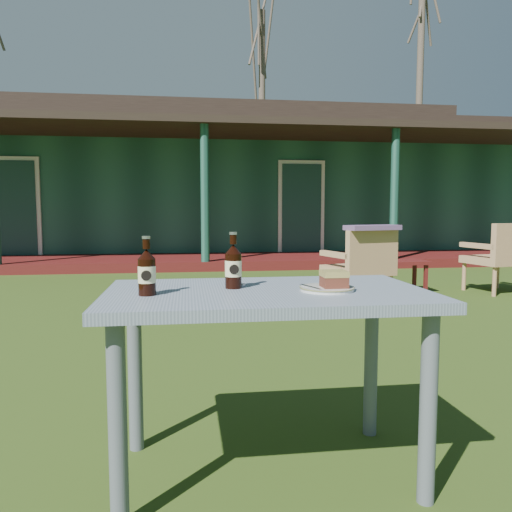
{
  "coord_description": "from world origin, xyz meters",
  "views": [
    {
      "loc": [
        -0.29,
        -3.43,
        1.02
      ],
      "look_at": [
        0.0,
        -1.3,
        0.82
      ],
      "focal_mm": 35.0,
      "sensor_mm": 36.0,
      "label": 1
    }
  ],
  "objects": [
    {
      "name": "floral_throw",
      "position": [
        1.57,
        1.42,
        0.84
      ],
      "size": [
        0.62,
        0.36,
        0.05
      ],
      "primitive_type": "cube",
      "rotation": [
        0.0,
        0.0,
        3.43
      ],
      "color": "#704E7C",
      "rests_on": "armchair_left"
    },
    {
      "name": "cafe_table",
      "position": [
        0.0,
        -1.6,
        0.62
      ],
      "size": [
        1.2,
        0.7,
        0.72
      ],
      "color": "slate",
      "rests_on": "ground"
    },
    {
      "name": "armchair_right",
      "position": [
        3.5,
        2.13,
        0.48
      ],
      "size": [
        0.74,
        0.71,
        0.86
      ],
      "color": "tan",
      "rests_on": "ground"
    },
    {
      "name": "plate",
      "position": [
        0.22,
        -1.65,
        0.73
      ],
      "size": [
        0.2,
        0.2,
        0.01
      ],
      "color": "silver",
      "rests_on": "cafe_table"
    },
    {
      "name": "ground",
      "position": [
        0.0,
        0.0,
        0.0
      ],
      "size": [
        80.0,
        80.0,
        0.0
      ],
      "primitive_type": "plane",
      "color": "#334916"
    },
    {
      "name": "cola_bottle_far",
      "position": [
        -0.44,
        -1.66,
        0.8
      ],
      "size": [
        0.06,
        0.06,
        0.21
      ],
      "color": "black",
      "rests_on": "cafe_table"
    },
    {
      "name": "bottle_cap",
      "position": [
        -0.08,
        -1.49,
        0.72
      ],
      "size": [
        0.03,
        0.03,
        0.01
      ],
      "primitive_type": "cylinder",
      "color": "silver",
      "rests_on": "cafe_table"
    },
    {
      "name": "tree_mid",
      "position": [
        3.0,
        18.5,
        4.75
      ],
      "size": [
        0.28,
        0.28,
        9.5
      ],
      "primitive_type": "cylinder",
      "color": "brown",
      "rests_on": "ground"
    },
    {
      "name": "cola_bottle_near",
      "position": [
        -0.12,
        -1.54,
        0.81
      ],
      "size": [
        0.06,
        0.07,
        0.22
      ],
      "color": "black",
      "rests_on": "cafe_table"
    },
    {
      "name": "tree_right",
      "position": [
        9.5,
        17.0,
        5.5
      ],
      "size": [
        0.28,
        0.28,
        11.0
      ],
      "primitive_type": "cylinder",
      "color": "brown",
      "rests_on": "ground"
    },
    {
      "name": "cake_slice",
      "position": [
        0.24,
        -1.66,
        0.77
      ],
      "size": [
        0.09,
        0.09,
        0.06
      ],
      "color": "#56281B",
      "rests_on": "plate"
    },
    {
      "name": "armchair_left",
      "position": [
        1.53,
        1.58,
        0.46
      ],
      "size": [
        0.74,
        0.71,
        0.81
      ],
      "color": "tan",
      "rests_on": "ground"
    },
    {
      "name": "fork",
      "position": [
        0.15,
        -1.66,
        0.74
      ],
      "size": [
        0.05,
        0.14,
        0.0
      ],
      "primitive_type": "cube",
      "rotation": [
        0.0,
        0.0,
        0.31
      ],
      "color": "silver",
      "rests_on": "plate"
    },
    {
      "name": "side_table",
      "position": [
        2.29,
        2.32,
        0.34
      ],
      "size": [
        0.6,
        0.4,
        0.4
      ],
      "color": "#501413",
      "rests_on": "ground"
    },
    {
      "name": "pavilion",
      "position": [
        -0.0,
        9.39,
        1.61
      ],
      "size": [
        15.8,
        8.3,
        3.45
      ],
      "color": "#1D4B3D",
      "rests_on": "ground"
    }
  ]
}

